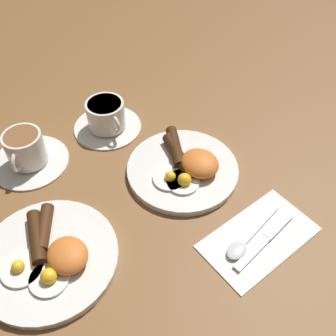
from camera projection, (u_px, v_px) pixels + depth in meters
name	position (u px, v px, depth m)	size (l,w,h in m)	color
ground_plane	(182.00, 172.00, 0.84)	(3.00, 3.00, 0.00)	brown
breakfast_plate_near	(185.00, 167.00, 0.83)	(0.24, 0.24, 0.05)	silver
breakfast_plate_far	(49.00, 256.00, 0.69)	(0.25, 0.25, 0.05)	silver
teacup_near	(107.00, 118.00, 0.92)	(0.16, 0.16, 0.07)	silver
teacup_far	(27.00, 152.00, 0.84)	(0.17, 0.17, 0.08)	silver
napkin	(259.00, 237.00, 0.73)	(0.12, 0.22, 0.01)	white
knife	(267.00, 237.00, 0.72)	(0.04, 0.17, 0.01)	silver
spoon	(242.00, 244.00, 0.71)	(0.04, 0.16, 0.01)	silver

